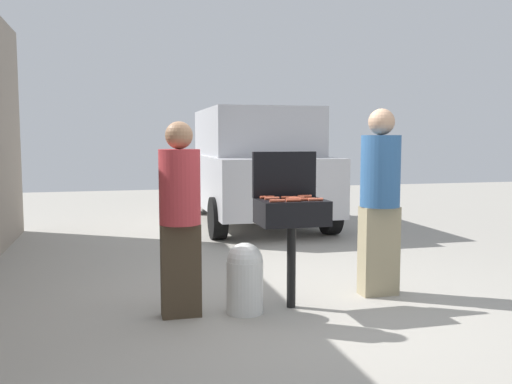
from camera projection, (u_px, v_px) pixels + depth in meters
The scene contains 19 objects.
ground_plane at pixel (296, 306), 5.05m from camera, with size 24.00×24.00×0.00m, color #9E998E.
bbq_grill at pixel (292, 216), 4.93m from camera, with size 0.60×0.44×0.97m.
grill_lid_open at pixel (284, 174), 5.11m from camera, with size 0.60×0.05×0.42m, color black.
hot_dog_0 at pixel (288, 198), 4.98m from camera, with size 0.03×0.03×0.13m, color #AD4228.
hot_dog_1 at pixel (316, 199), 4.82m from camera, with size 0.03×0.03×0.13m, color #C6593D.
hot_dog_2 at pixel (293, 199), 4.86m from camera, with size 0.03×0.03×0.13m, color #B74C33.
hot_dog_3 at pixel (272, 198), 4.91m from camera, with size 0.03×0.03×0.13m, color #C6593D.
hot_dog_4 at pixel (296, 198), 4.91m from camera, with size 0.03×0.03×0.13m, color #AD4228.
hot_dog_5 at pixel (267, 197), 5.00m from camera, with size 0.03×0.03×0.13m, color #AD4228.
hot_dog_6 at pixel (293, 200), 4.76m from camera, with size 0.03×0.03×0.13m, color #AD4228.
hot_dog_7 at pixel (277, 201), 4.71m from camera, with size 0.03×0.03×0.13m, color #B74C33.
hot_dog_8 at pixel (305, 196), 5.08m from camera, with size 0.03×0.03×0.13m, color #B74C33.
hot_dog_9 at pixel (297, 198), 4.96m from camera, with size 0.03×0.03×0.13m, color #C6593D.
hot_dog_10 at pixel (305, 197), 5.04m from camera, with size 0.03×0.03×0.13m, color #AD4228.
hot_dog_11 at pixel (307, 199), 4.84m from camera, with size 0.03×0.03×0.13m, color #AD4228.
propane_tank at pixel (245, 277), 4.82m from camera, with size 0.32×0.32×0.62m.
person_left at pixel (180, 212), 4.67m from camera, with size 0.35×0.35×1.65m.
person_right at pixel (380, 195), 5.33m from camera, with size 0.38×0.38×1.79m.
parked_minivan at pixel (253, 166), 9.96m from camera, with size 2.07×4.42×2.02m.
Camera 1 is at (-1.58, -4.68, 1.51)m, focal length 39.06 mm.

